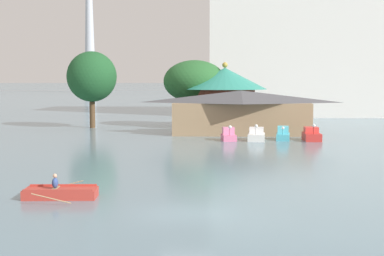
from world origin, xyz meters
name	(u,v)px	position (x,y,z in m)	size (l,w,h in m)	color
ground_plane	(186,213)	(0.00, 0.00, 0.00)	(2000.00, 2000.00, 0.00)	slate
rowboat_with_rower	(60,193)	(-6.69, 2.99, 0.27)	(3.80, 3.55, 1.27)	#B7382D
pedal_boat_pink	(229,135)	(2.65, 30.28, 0.53)	(1.59, 2.41, 1.61)	pink
pedal_boat_white	(256,135)	(5.46, 30.41, 0.52)	(1.93, 3.02, 1.74)	white
pedal_boat_cyan	(283,134)	(8.22, 31.21, 0.54)	(1.68, 3.07, 1.45)	#4CB7CC
pedal_boat_red	(312,135)	(11.02, 30.71, 0.54)	(1.62, 3.02, 1.78)	red
boathouse	(241,111)	(4.19, 37.13, 2.56)	(16.32, 7.08, 4.90)	#9E7F5B
green_roof_pavilion	(225,93)	(2.51, 45.16, 4.43)	(10.68, 10.68, 8.32)	brown
shoreline_tree_tall_left	(92,77)	(-14.31, 44.15, 6.47)	(6.26, 6.26, 9.68)	brown
shoreline_tree_mid	(195,81)	(-1.39, 46.49, 5.88)	(8.08, 8.08, 8.64)	brown
background_building_block	(321,41)	(19.44, 71.08, 12.71)	(38.92, 15.56, 25.38)	silver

